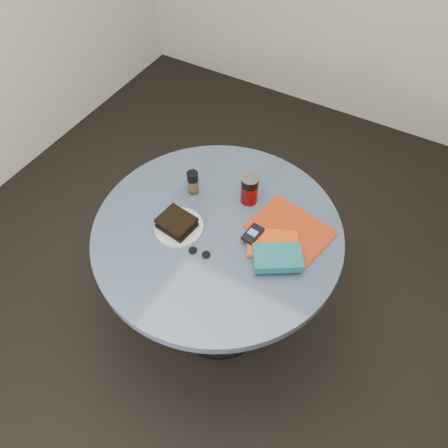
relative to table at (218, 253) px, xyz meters
The scene contains 11 objects.
ground 0.59m from the table, ahead, with size 4.00×4.00×0.00m, color black.
table is the anchor object (origin of this frame).
plate 0.23m from the table, 152.42° to the right, with size 0.20×0.20×0.01m, color silver.
sandwich 0.26m from the table, 151.32° to the right, with size 0.15×0.13×0.05m.
soda_can 0.31m from the table, 79.36° to the left, with size 0.07×0.07×0.14m.
pepper_grinder 0.32m from the table, 146.58° to the left, with size 0.06×0.06×0.11m.
magazine 0.33m from the table, 28.85° to the left, with size 0.31×0.23×0.01m, color #9B2B0E.
red_book 0.29m from the table, ahead, with size 0.19×0.13×0.02m, color #C5400F.
novel 0.34m from the table, ahead, with size 0.18×0.11×0.03m, color #14555F.
mp3_player 0.24m from the table, 11.04° to the left, with size 0.06×0.10×0.02m.
headphones 0.22m from the table, 89.77° to the right, with size 0.09×0.05×0.02m.
Camera 1 is at (0.55, -0.92, 2.11)m, focal length 35.00 mm.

